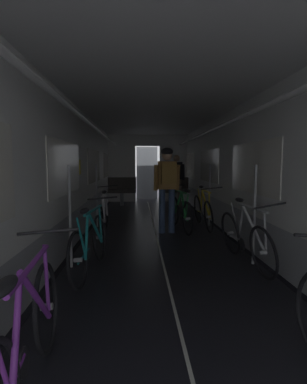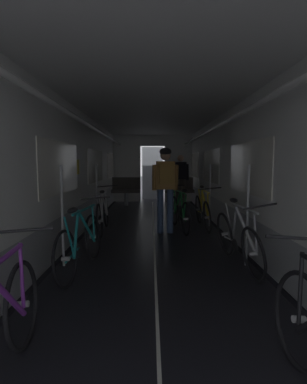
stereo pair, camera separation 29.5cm
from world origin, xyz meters
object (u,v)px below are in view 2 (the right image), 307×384
Objects in this scene: bicycle_teal at (81,243)px; bicycle_green_in_aisle at (180,212)px; bicycle_silver at (238,239)px; person_standing_near_bench at (180,177)px; person_cyclist_aisle at (165,181)px; bicycle_white at (103,214)px; bench_seat_far_right at (179,188)px; bench_seat_far_left at (126,188)px; bicycle_yellow at (203,211)px.

bicycle_teal reaches higher than bicycle_green_in_aisle.
person_standing_near_bench is at bearing 92.42° from bicycle_silver.
person_cyclist_aisle reaches higher than bicycle_green_in_aisle.
person_cyclist_aisle is 0.80m from bicycle_green_in_aisle.
person_cyclist_aisle reaches higher than bicycle_teal.
bicycle_white is 1.61m from bicycle_green_in_aisle.
bicycle_green_in_aisle is (0.32, 0.27, -0.69)m from person_cyclist_aisle.
bicycle_silver is 2.97m from bicycle_white.
person_standing_near_bench is at bearing -89.59° from bench_seat_far_right.
bench_seat_far_left reaches higher than bicycle_green_in_aisle.
bicycle_teal is 1.00× the size of bicycle_white.
bench_seat_far_left is at bearing 111.02° from bicycle_green_in_aisle.
bench_seat_far_left and bench_seat_far_right have the same top height.
bicycle_silver is 1.01× the size of bicycle_green_in_aisle.
bench_seat_far_left is 6.19m from bicycle_teal.
bench_seat_far_right reaches higher than bicycle_white.
bench_seat_far_right reaches higher than bicycle_teal.
bicycle_yellow is (0.18, -3.58, -0.19)m from bench_seat_far_right.
person_standing_near_bench is (1.87, 5.81, 0.59)m from bicycle_teal.
bicycle_yellow is at bearing 51.82° from bicycle_teal.
bench_seat_far_left is 1.89m from person_standing_near_bench.
person_standing_near_bench is at bearing -11.79° from bench_seat_far_left.
bench_seat_far_right is at bearing 73.17° from bicycle_teal.
bench_seat_far_right reaches higher than bicycle_green_in_aisle.
person_standing_near_bench is (-0.24, 5.62, 0.60)m from bicycle_silver.
bicycle_silver is 2.25m from person_cyclist_aisle.
bicycle_teal is at bearing -88.16° from bicycle_white.
bicycle_white is 4.14m from person_standing_near_bench.
bench_seat_far_right is 0.58× the size of bicycle_white.
bicycle_white reaches higher than bicycle_green_in_aisle.
bicycle_green_in_aisle is (1.46, -3.79, -0.18)m from bench_seat_far_left.
bicycle_white is at bearing -118.38° from person_standing_near_bench.
bench_seat_far_left is 4.10m from bicycle_yellow.
bench_seat_far_left reaches higher than bicycle_teal.
bicycle_silver is at bearing -71.21° from bench_seat_far_left.
bench_seat_far_left is 0.58× the size of bicycle_yellow.
bicycle_white is 1.01× the size of bicycle_green_in_aisle.
bicycle_green_in_aisle is at bearing -68.98° from bench_seat_far_left.
bicycle_yellow is 1.00× the size of bicycle_white.
person_cyclist_aisle is 1.03× the size of bicycle_green_in_aisle.
bicycle_teal is 2.21m from bicycle_white.
bicycle_teal is at bearing -128.18° from bicycle_yellow.
bicycle_silver is 2.29m from bicycle_green_in_aisle.
bench_seat_far_right is 6.47m from bicycle_teal.
bicycle_teal is at bearing -174.83° from bicycle_silver.
bicycle_teal is at bearing -122.46° from bicycle_green_in_aisle.
bicycle_white is at bearing 137.24° from bicycle_silver.
bicycle_white is (-2.18, 2.02, 0.00)m from bicycle_silver.
bench_seat_far_left is 4.24m from person_cyclist_aisle.
bicycle_white is at bearing -92.05° from bench_seat_far_left.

